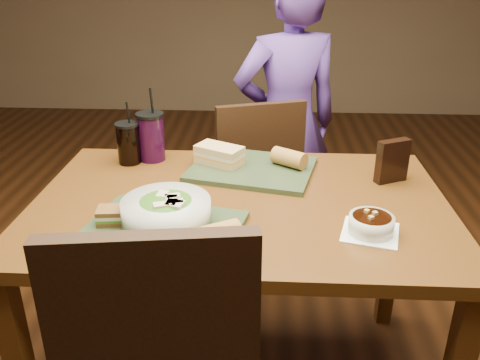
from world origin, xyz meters
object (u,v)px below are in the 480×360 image
at_px(baguette_near, 214,237).
at_px(cup_berry, 151,136).
at_px(chair_far, 260,182).
at_px(sandwich_far, 219,155).
at_px(dining_table, 240,225).
at_px(soup_bowl, 371,224).
at_px(baguette_far, 289,158).
at_px(chip_bag, 392,161).
at_px(tray_near, 162,230).
at_px(cup_cola, 128,143).
at_px(tray_far, 252,169).
at_px(sandwich_near, 115,215).
at_px(diner, 287,125).
at_px(salad_bowl, 166,210).

relative_size(baguette_near, cup_berry, 0.49).
bearing_deg(chair_far, sandwich_far, -108.15).
bearing_deg(chair_far, dining_table, -94.61).
bearing_deg(dining_table, soup_bowl, -26.31).
bearing_deg(baguette_far, cup_berry, 170.89).
bearing_deg(chip_bag, chair_far, 105.09).
xyz_separation_m(tray_near, cup_cola, (-0.22, 0.51, 0.07)).
distance_m(tray_far, sandwich_far, 0.13).
distance_m(dining_table, sandwich_near, 0.41).
xyz_separation_m(soup_bowl, baguette_far, (-0.21, 0.43, 0.02)).
bearing_deg(baguette_near, diner, 79.38).
height_order(dining_table, cup_cola, cup_cola).
bearing_deg(cup_berry, baguette_near, -65.22).
bearing_deg(cup_cola, tray_far, -7.25).
relative_size(dining_table, chair_far, 1.45).
xyz_separation_m(tray_near, sandwich_far, (0.12, 0.47, 0.04)).
height_order(diner, chip_bag, diner).
distance_m(sandwich_far, baguette_far, 0.25).
relative_size(baguette_far, chip_bag, 0.83).
xyz_separation_m(sandwich_far, chip_bag, (0.59, -0.08, 0.02)).
xyz_separation_m(dining_table, chip_bag, (0.50, 0.17, 0.16)).
height_order(dining_table, sandwich_near, sandwich_near).
relative_size(cup_berry, chip_bag, 1.89).
height_order(sandwich_near, baguette_near, baguette_near).
xyz_separation_m(cup_cola, chip_bag, (0.93, -0.12, -0.00)).
bearing_deg(cup_cola, soup_bowl, -30.76).
relative_size(tray_near, baguette_near, 3.06).
bearing_deg(sandwich_far, salad_bowl, -103.24).
distance_m(diner, tray_far, 0.67).
distance_m(tray_far, chip_bag, 0.48).
height_order(sandwich_far, chip_bag, chip_bag).
height_order(chair_far, baguette_far, chair_far).
distance_m(tray_near, cup_berry, 0.57).
height_order(sandwich_far, cup_berry, cup_berry).
height_order(diner, cup_cola, diner).
bearing_deg(chip_bag, cup_cola, 147.59).
distance_m(baguette_near, baguette_far, 0.60).
bearing_deg(cup_cola, sandwich_near, -80.30).
height_order(chair_far, sandwich_near, chair_far).
xyz_separation_m(diner, baguette_far, (-0.02, -0.64, 0.09)).
height_order(tray_far, chip_bag, chip_bag).
distance_m(cup_cola, chip_bag, 0.93).
distance_m(chair_far, cup_cola, 0.71).
bearing_deg(salad_bowl, diner, 71.01).
relative_size(diner, tray_far, 3.39).
bearing_deg(baguette_near, salad_bowl, 139.42).
relative_size(diner, sandwich_far, 7.61).
relative_size(tray_far, chip_bag, 2.86).
xyz_separation_m(sandwich_far, cup_cola, (-0.34, 0.03, 0.03)).
bearing_deg(diner, baguette_far, 69.68).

